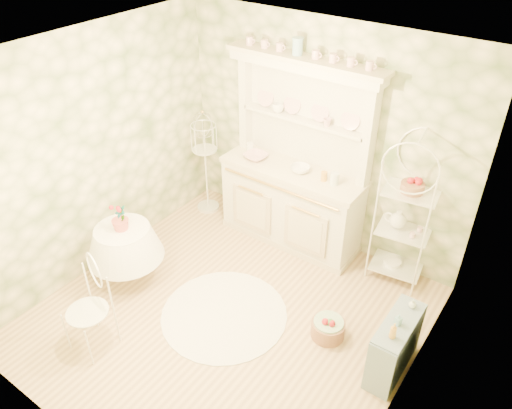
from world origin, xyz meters
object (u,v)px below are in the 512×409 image
Objects in this scene: round_table at (127,258)px; bakers_rack at (407,210)px; kitchen_dresser at (293,159)px; side_shelf at (395,345)px; cafe_chair at (87,309)px; floor_basket at (328,327)px; birdcage_stand at (206,163)px.

bakers_rack is at bearing 36.38° from round_table.
kitchen_dresser reaches higher than bakers_rack.
side_shelf is 0.76× the size of cafe_chair.
kitchen_dresser is 3.77× the size of round_table.
round_table is 2.33m from floor_basket.
kitchen_dresser reaches higher than floor_basket.
side_shelf reaches higher than floor_basket.
bakers_rack reaches higher than side_shelf.
cafe_chair is at bearing -104.07° from kitchen_dresser.
bakers_rack is 1.88× the size of cafe_chair.
round_table is at bearing -122.17° from kitchen_dresser.
birdcage_stand reaches higher than side_shelf.
round_table is at bearing -165.66° from floor_basket.
birdcage_stand is 3.84× the size of floor_basket.
cafe_chair reaches higher than side_shelf.
round_table is 0.42× the size of birdcage_stand.
floor_basket is (-0.20, -1.23, -0.80)m from bakers_rack.
kitchen_dresser is 2.32m from side_shelf.
round_table is at bearing -151.17° from bakers_rack.
floor_basket is at bearing -23.23° from birdcage_stand.
side_shelf is at bearing 48.15° from cafe_chair.
round_table is 1.69m from birdcage_stand.
floor_basket is (1.81, 1.44, -0.37)m from cafe_chair.
cafe_chair reaches higher than round_table.
bakers_rack is 1.45m from side_shelf.
side_shelf is at bearing -18.70° from birdcage_stand.
bakers_rack is 4.94× the size of floor_basket.
kitchen_dresser is 1.39m from bakers_rack.
bakers_rack is 3.03× the size of round_table.
cafe_chair is 2.58m from birdcage_stand.
side_shelf is at bearing -76.73° from bakers_rack.
round_table is 1.63× the size of floor_basket.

